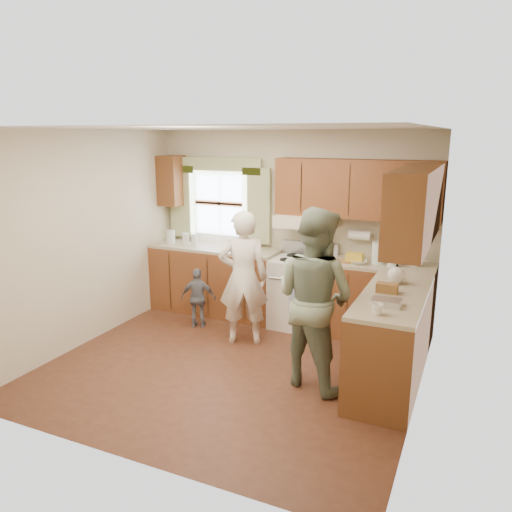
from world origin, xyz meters
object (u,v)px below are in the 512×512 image
at_px(stove, 303,292).
at_px(woman_right, 314,298).
at_px(child, 198,298).
at_px(woman_left, 243,278).

distance_m(stove, woman_right, 1.59).
xyz_separation_m(stove, child, (-1.22, -0.59, -0.08)).
bearing_deg(woman_right, woman_left, -10.81).
height_order(woman_left, child, woman_left).
bearing_deg(stove, woman_left, -121.23).
bearing_deg(child, stove, -173.54).
xyz_separation_m(woman_left, child, (-0.74, 0.20, -0.41)).
xyz_separation_m(woman_right, child, (-1.81, 0.83, -0.50)).
distance_m(stove, woman_left, 0.98).
bearing_deg(woman_left, child, -38.37).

